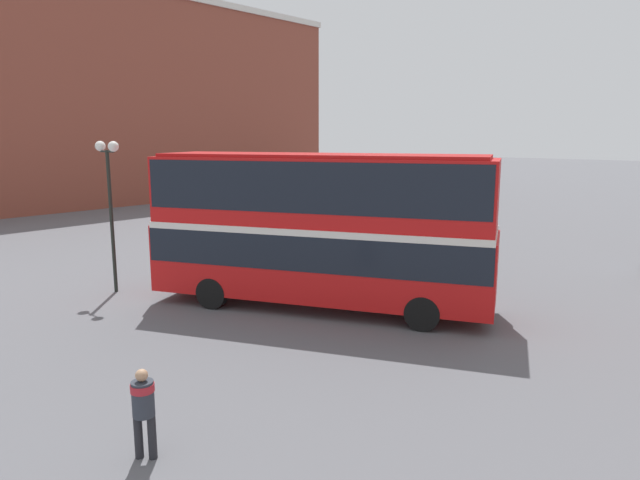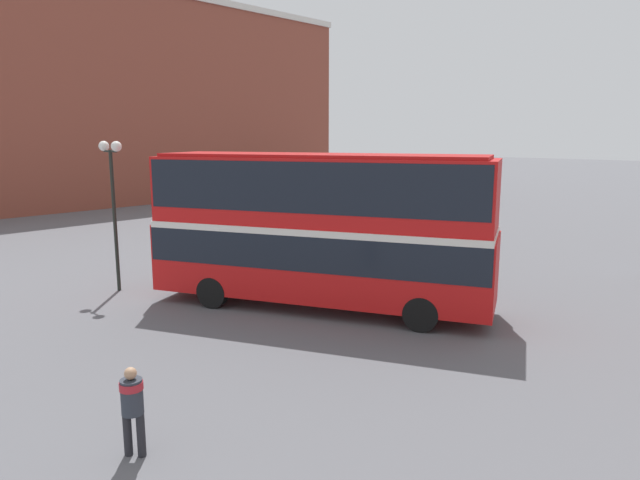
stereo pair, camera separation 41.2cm
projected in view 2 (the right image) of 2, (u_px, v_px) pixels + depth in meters
ground_plane at (295, 293)px, 19.19m from camera, size 240.00×240.00×0.00m
building_row_left at (117, 100)px, 46.43m from camera, size 11.11×40.00×16.12m
double_decker_bus at (320, 222)px, 17.14m from camera, size 10.52×6.40×4.70m
pedestrian_foreground at (132, 402)px, 9.29m from camera, size 0.53×0.53×1.55m
parked_car_kerb_near at (401, 208)px, 35.58m from camera, size 4.61×2.81×1.56m
street_lamp_twin_globe at (112, 181)px, 18.86m from camera, size 1.18×0.34×5.05m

